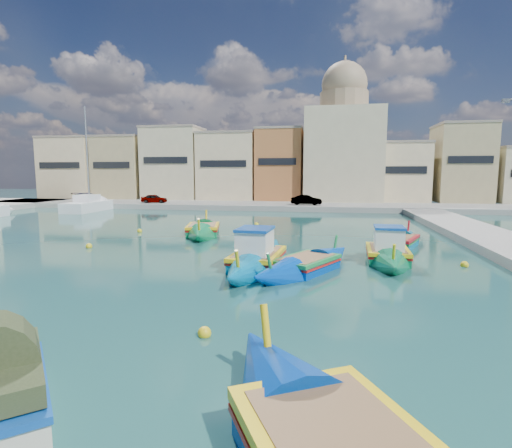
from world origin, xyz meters
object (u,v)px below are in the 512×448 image
(luzzu_green, at_px, (203,231))
(yacht_north, at_px, (97,206))
(luzzu_cyan_mid, at_px, (398,243))
(luzzu_blue_cabin, at_px, (387,255))
(luzzu_blue_south, at_px, (306,266))
(luzzu_turquoise_cabin, at_px, (257,259))
(church_block, at_px, (343,143))

(luzzu_green, relative_size, yacht_north, 0.66)
(luzzu_cyan_mid, relative_size, yacht_north, 0.61)
(luzzu_blue_cabin, xyz_separation_m, yacht_north, (-29.48, 22.79, 0.16))
(luzzu_green, height_order, luzzu_blue_south, luzzu_green)
(luzzu_turquoise_cabin, bearing_deg, luzzu_blue_cabin, 20.46)
(luzzu_blue_south, relative_size, yacht_north, 0.61)
(church_block, bearing_deg, luzzu_turquoise_cabin, -97.60)
(luzzu_turquoise_cabin, height_order, yacht_north, yacht_north)
(church_block, relative_size, luzzu_blue_south, 2.50)
(luzzu_cyan_mid, bearing_deg, yacht_north, 148.49)
(luzzu_green, bearing_deg, luzzu_blue_cabin, -29.90)
(luzzu_blue_cabin, distance_m, luzzu_cyan_mid, 4.18)
(church_block, relative_size, luzzu_cyan_mid, 2.48)
(luzzu_turquoise_cabin, bearing_deg, luzzu_cyan_mid, 40.98)
(luzzu_turquoise_cabin, xyz_separation_m, luzzu_green, (-5.38, 8.84, -0.08))
(church_block, relative_size, luzzu_turquoise_cabin, 2.10)
(luzzu_turquoise_cabin, height_order, luzzu_blue_south, luzzu_turquoise_cabin)
(luzzu_cyan_mid, distance_m, luzzu_green, 12.86)
(luzzu_blue_south, bearing_deg, luzzu_green, 129.50)
(church_block, bearing_deg, luzzu_blue_cabin, -88.54)
(luzzu_cyan_mid, bearing_deg, church_block, 93.70)
(luzzu_turquoise_cabin, height_order, luzzu_cyan_mid, luzzu_turquoise_cabin)
(luzzu_green, height_order, yacht_north, yacht_north)
(luzzu_cyan_mid, relative_size, luzzu_green, 0.93)
(church_block, distance_m, yacht_north, 32.54)
(luzzu_cyan_mid, height_order, yacht_north, yacht_north)
(luzzu_blue_south, bearing_deg, luzzu_turquoise_cabin, 169.40)
(luzzu_cyan_mid, bearing_deg, luzzu_blue_south, -126.56)
(church_block, distance_m, luzzu_blue_south, 39.89)
(luzzu_blue_cabin, bearing_deg, luzzu_turquoise_cabin, -159.54)
(luzzu_blue_south, bearing_deg, luzzu_blue_cabin, 35.19)
(yacht_north, bearing_deg, luzzu_green, -41.95)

